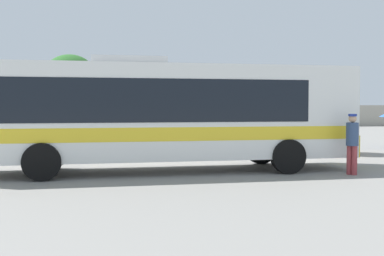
% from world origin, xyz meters
% --- Properties ---
extents(ground_plane, '(300.00, 300.00, 0.00)m').
position_xyz_m(ground_plane, '(0.00, 10.00, 0.00)').
color(ground_plane, gray).
extents(perimeter_wall, '(80.00, 0.30, 2.15)m').
position_xyz_m(perimeter_wall, '(0.00, 29.29, 1.07)').
color(perimeter_wall, '#9E998C').
rests_on(perimeter_wall, ground_plane).
extents(coach_bus_white_yellow, '(12.16, 2.83, 3.49)m').
position_xyz_m(coach_bus_white_yellow, '(1.08, -0.12, 1.87)').
color(coach_bus_white_yellow, white).
rests_on(coach_bus_white_yellow, ground_plane).
extents(attendant_by_bus_door, '(0.49, 0.49, 1.80)m').
position_xyz_m(attendant_by_bus_door, '(6.75, -1.84, 1.02)').
color(attendant_by_bus_door, '#99383D').
rests_on(attendant_by_bus_door, ground_plane).
extents(vendor_umbrella_secondary_orange, '(2.04, 2.04, 2.34)m').
position_xyz_m(vendor_umbrella_secondary_orange, '(9.13, 3.94, 2.00)').
color(vendor_umbrella_secondary_orange, gray).
rests_on(vendor_umbrella_secondary_orange, ground_plane).
extents(parked_car_second_silver, '(4.23, 2.08, 1.49)m').
position_xyz_m(parked_car_second_silver, '(-5.10, 25.93, 0.79)').
color(parked_car_second_silver, '#B7BABF').
rests_on(parked_car_second_silver, ground_plane).
extents(roadside_tree_midleft, '(5.27, 5.27, 7.29)m').
position_xyz_m(roadside_tree_midleft, '(-3.92, 34.40, 5.04)').
color(roadside_tree_midleft, brown).
rests_on(roadside_tree_midleft, ground_plane).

